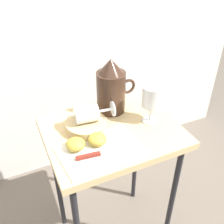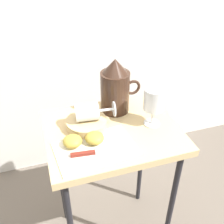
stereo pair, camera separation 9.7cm
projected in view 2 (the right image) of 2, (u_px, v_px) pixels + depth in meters
The scene contains 9 objects.
table at pixel (112, 145), 1.07m from camera, with size 0.52×0.41×0.72m.
linen_napkin at pixel (95, 149), 0.92m from camera, with size 0.28×0.18×0.00m, color silver.
basket_tray at pixel (87, 123), 1.02m from camera, with size 0.16×0.16×0.04m, color tan.
pitcher at pixel (115, 91), 1.08m from camera, with size 0.17×0.12×0.23m.
wine_glass_upright at pixel (154, 101), 0.99m from camera, with size 0.08×0.08×0.16m.
wine_glass_tipped_near at pixel (88, 112), 0.99m from camera, with size 0.16×0.08×0.07m.
apple_half_left at pixel (72, 141), 0.92m from camera, with size 0.07×0.07×0.04m, color #B29938.
apple_half_right at pixel (95, 138), 0.94m from camera, with size 0.07×0.07×0.04m, color #B29938.
knife at pixel (93, 153), 0.90m from camera, with size 0.22×0.04×0.01m.
Camera 2 is at (-0.24, -0.76, 1.35)m, focal length 41.99 mm.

